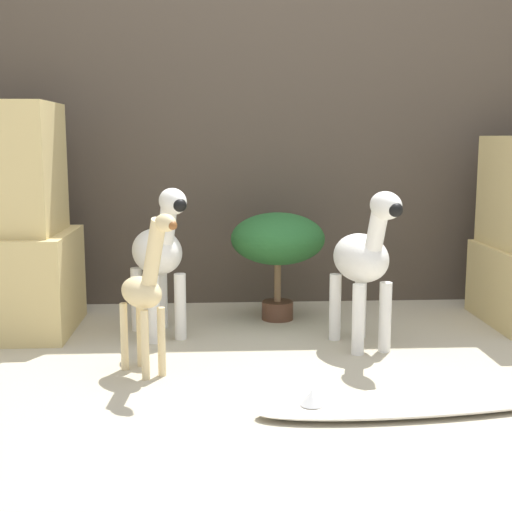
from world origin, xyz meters
name	(u,v)px	position (x,y,z in m)	size (l,w,h in m)	color
ground_plane	(302,376)	(0.00, 0.00, 0.00)	(14.00, 14.00, 0.00)	#B2A88E
wall_back	(275,98)	(0.00, 1.29, 1.10)	(6.40, 0.08, 2.20)	#473D33
zebra_right	(364,259)	(0.30, 0.36, 0.38)	(0.29, 0.49, 0.69)	white
zebra_left	(159,253)	(-0.58, 0.59, 0.38)	(0.34, 0.49, 0.69)	white
giraffe_figurine	(145,289)	(-0.59, 0.06, 0.33)	(0.28, 0.33, 0.63)	beige
potted_palm_front	(278,242)	(-0.02, 0.87, 0.39)	(0.46, 0.46, 0.53)	#513323
surfboard	(434,400)	(0.41, -0.33, 0.02)	(1.27, 0.42, 0.09)	silver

